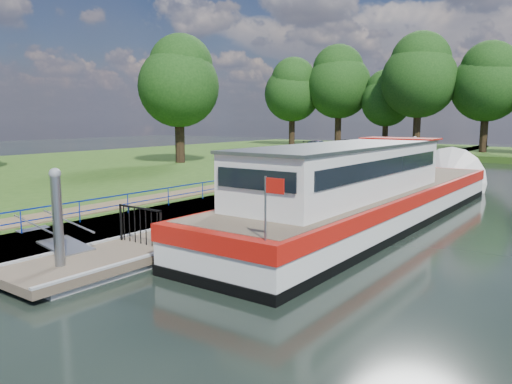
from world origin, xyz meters
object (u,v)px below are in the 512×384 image
Objects in this scene: barge at (378,195)px; car_c at (318,146)px; pontoon at (317,203)px; car_a at (383,148)px; car_d at (369,145)px; car_b at (349,146)px.

barge is 5.39× the size of car_c.
pontoon is 7.64× the size of car_c.
car_a is 7.11m from car_c.
car_a reaches higher than car_c.
car_d reaches higher than pontoon.
car_d is (-13.28, 29.50, 0.36)m from barge.
car_c is at bearing 119.19° from pontoon.
pontoon is 24.43m from car_a.
car_c is (-7.10, 0.40, -0.06)m from car_a.
pontoon is at bearing -47.46° from car_d.
car_c is at bearing 123.82° from barge.
pontoon is 29.77m from car_d.
car_a is 0.98× the size of car_b.
car_b is at bearing -175.09° from car_c.
car_a is (-6.29, 23.57, 1.28)m from pontoon.
barge is at bearing 122.09° from car_c.
car_b reaches higher than car_d.
pontoon is 27.48m from car_c.
barge is at bearing -21.04° from pontoon.
car_c is at bearing 83.25° from car_b.
car_d is at bearing 104.09° from car_a.
pontoon is 26.40m from car_b.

